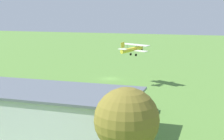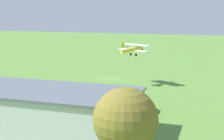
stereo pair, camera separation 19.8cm
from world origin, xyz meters
name	(u,v)px [view 1 (the left image)]	position (x,y,z in m)	size (l,w,h in m)	color
ground_plane	(110,79)	(0.00, 0.00, 0.00)	(400.00, 400.00, 0.00)	#568438
hangar	(46,110)	(-5.03, 40.91, 3.22)	(29.25, 14.12, 6.43)	silver
biplane	(133,49)	(-7.79, 4.35, 8.99)	(8.57, 7.72, 3.66)	yellow
car_black	(148,107)	(-17.48, 26.35, 0.85)	(2.39, 4.53, 1.65)	black
car_white	(43,97)	(4.89, 25.95, 0.80)	(2.27, 4.66, 1.51)	white
car_silver	(6,97)	(12.00, 28.61, 0.80)	(2.14, 4.28, 1.52)	#B7B7BC
person_crossing_taxiway	(57,93)	(3.41, 22.73, 0.84)	(0.42, 0.42, 1.69)	#33723F
person_at_fence_line	(29,91)	(10.28, 23.11, 0.88)	(0.46, 0.46, 1.76)	#33723F
person_watching_takeoff	(37,90)	(9.10, 21.67, 0.86)	(0.53, 0.53, 1.72)	#3F3F47
person_near_hangar_door	(54,99)	(1.88, 26.87, 0.82)	(0.41, 0.41, 1.65)	#B23333
tree_behind_hangar_left	(127,120)	(-21.50, 51.77, 6.92)	(6.79, 6.79, 10.32)	brown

